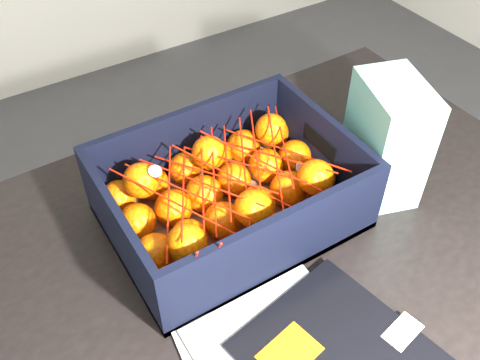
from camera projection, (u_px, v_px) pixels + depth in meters
table at (245, 310)px, 0.87m from camera, size 1.21×0.81×0.75m
produce_crate at (230, 199)px, 0.85m from camera, size 0.38×0.29×0.13m
clementine_heap at (231, 196)px, 0.85m from camera, size 0.36×0.27×0.11m
mesh_net at (229, 176)px, 0.80m from camera, size 0.32×0.25×0.09m
retail_carton at (387, 140)px, 0.86m from camera, size 0.13×0.16×0.21m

